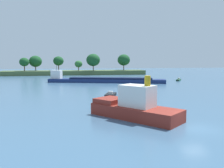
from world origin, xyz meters
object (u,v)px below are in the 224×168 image
Objects in this scene: small_motorboat at (111,95)px; tugboat at (134,107)px; cargo_barge at (104,80)px; fishing_skiff at (179,80)px.

tugboat is at bearing -91.98° from small_motorboat.
cargo_barge reaches higher than tugboat.
small_motorboat reaches higher than fishing_skiff.
fishing_skiff is 44.24m from small_motorboat.
fishing_skiff is 27.70m from cargo_barge.
small_motorboat is at bearing -96.67° from cargo_barge.
small_motorboat is (-31.07, -31.49, 0.03)m from fishing_skiff.
tugboat is 2.60× the size of small_motorboat.
tugboat is at bearing -94.91° from cargo_barge.
tugboat is (-31.69, -49.32, 1.10)m from fishing_skiff.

